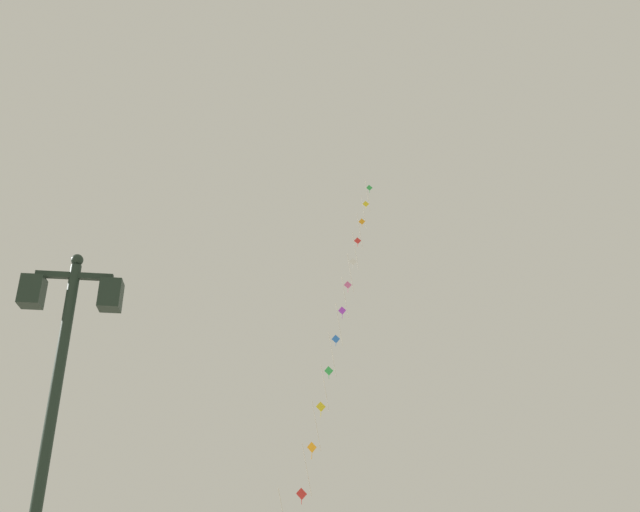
# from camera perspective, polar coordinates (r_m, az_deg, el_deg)

# --- Properties ---
(twin_lantern_lamp_post) EXTENTS (1.28, 0.28, 5.28)m
(twin_lantern_lamp_post) POSITION_cam_1_polar(r_m,az_deg,el_deg) (9.02, -21.53, -9.49)
(twin_lantern_lamp_post) COLOR #1E2D23
(twin_lantern_lamp_post) RESTS_ON ground_plane
(kite_train) EXTENTS (5.88, 12.00, 21.09)m
(kite_train) POSITION_cam_1_polar(r_m,az_deg,el_deg) (28.76, 1.80, -5.20)
(kite_train) COLOR brown
(kite_train) RESTS_ON ground_plane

